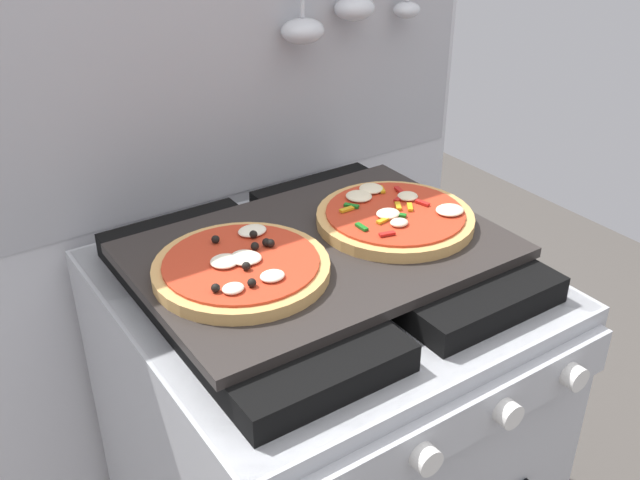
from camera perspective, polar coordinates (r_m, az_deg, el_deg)
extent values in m
cube|color=silver|center=(1.41, -7.65, 0.13)|extent=(1.10, 0.03, 1.55)
cube|color=#ADADB2|center=(1.26, -8.45, 14.94)|extent=(1.08, 0.00, 0.56)
ellipsoid|color=silver|center=(1.31, -1.38, 16.07)|extent=(0.08, 0.07, 0.04)
ellipsoid|color=silver|center=(1.36, 2.72, 17.69)|extent=(0.08, 0.07, 0.04)
ellipsoid|color=silver|center=(1.44, 6.81, 17.48)|extent=(0.05, 0.05, 0.03)
cube|color=#B7BABF|center=(1.39, 0.00, -18.15)|extent=(0.60, 0.60, 0.86)
cube|color=black|center=(1.12, 0.00, -3.23)|extent=(0.59, 0.59, 0.01)
cube|color=black|center=(1.04, -6.40, -4.30)|extent=(0.24, 0.51, 0.04)
cube|color=black|center=(1.18, 5.65, -0.10)|extent=(0.24, 0.51, 0.04)
cube|color=#B7BABF|center=(0.96, 10.71, -14.13)|extent=(0.58, 0.02, 0.07)
cylinder|color=silver|center=(0.92, 8.34, -16.66)|extent=(0.04, 0.02, 0.04)
cylinder|color=silver|center=(0.99, 14.56, -13.06)|extent=(0.04, 0.02, 0.04)
cylinder|color=silver|center=(1.08, 19.34, -10.11)|extent=(0.04, 0.02, 0.04)
cube|color=#2D2826|center=(1.09, 0.00, -0.83)|extent=(0.54, 0.38, 0.02)
cylinder|color=tan|center=(1.02, -6.18, -2.27)|extent=(0.25, 0.25, 0.02)
cylinder|color=red|center=(1.01, -6.21, -1.74)|extent=(0.22, 0.22, 0.00)
ellipsoid|color=#F4EACC|center=(0.97, -3.76, -2.82)|extent=(0.03, 0.03, 0.01)
ellipsoid|color=#F4EACC|center=(1.01, -5.93, -1.39)|extent=(0.04, 0.04, 0.01)
ellipsoid|color=#F4EACC|center=(0.94, -6.83, -3.79)|extent=(0.03, 0.03, 0.01)
ellipsoid|color=#F4EACC|center=(1.01, -5.58, -1.39)|extent=(0.03, 0.04, 0.01)
ellipsoid|color=#F4EACC|center=(1.08, -5.34, 0.73)|extent=(0.04, 0.04, 0.01)
ellipsoid|color=#F4EACC|center=(1.00, -7.38, -1.76)|extent=(0.04, 0.04, 0.01)
sphere|color=black|center=(0.94, -8.19, -3.75)|extent=(0.01, 0.01, 0.01)
sphere|color=black|center=(0.95, -5.37, -3.36)|extent=(0.01, 0.01, 0.01)
sphere|color=black|center=(1.04, -3.90, -0.24)|extent=(0.01, 0.01, 0.01)
sphere|color=black|center=(0.99, -5.81, -2.05)|extent=(0.01, 0.01, 0.01)
sphere|color=black|center=(1.03, -5.13, -0.48)|extent=(0.01, 0.01, 0.01)
sphere|color=black|center=(1.06, -8.20, 0.06)|extent=(0.01, 0.01, 0.01)
sphere|color=black|center=(1.04, -4.24, -0.18)|extent=(0.01, 0.01, 0.01)
sphere|color=black|center=(1.06, -5.25, 0.44)|extent=(0.01, 0.01, 0.01)
cylinder|color=tan|center=(1.15, 5.89, 1.67)|extent=(0.25, 0.25, 0.02)
cylinder|color=red|center=(1.14, 5.92, 2.15)|extent=(0.22, 0.22, 0.00)
ellipsoid|color=beige|center=(1.13, 5.36, 2.08)|extent=(0.04, 0.03, 0.01)
ellipsoid|color=beige|center=(1.18, 3.40, 3.38)|extent=(0.03, 0.02, 0.01)
ellipsoid|color=beige|center=(1.19, 6.89, 3.43)|extent=(0.03, 0.03, 0.01)
ellipsoid|color=beige|center=(1.10, 6.22, 1.37)|extent=(0.03, 0.03, 0.01)
ellipsoid|color=beige|center=(1.21, 4.03, 4.05)|extent=(0.04, 0.04, 0.01)
ellipsoid|color=beige|center=(1.18, 3.07, 3.46)|extent=(0.04, 0.04, 0.01)
ellipsoid|color=beige|center=(1.15, 10.14, 2.33)|extent=(0.05, 0.04, 0.01)
cube|color=gold|center=(1.15, 6.13, 2.68)|extent=(0.02, 0.02, 0.00)
cube|color=gold|center=(1.14, 2.11, 2.41)|extent=(0.02, 0.01, 0.00)
cube|color=gold|center=(1.21, 4.84, 3.98)|extent=(0.02, 0.03, 0.00)
cube|color=red|center=(1.17, 8.04, 2.91)|extent=(0.01, 0.03, 0.00)
cube|color=red|center=(1.07, 5.28, 0.49)|extent=(0.03, 0.01, 0.00)
cube|color=#19721E|center=(1.15, 2.48, 2.71)|extent=(0.02, 0.02, 0.00)
cube|color=red|center=(1.18, 6.23, 3.26)|extent=(0.03, 0.02, 0.00)
cube|color=gold|center=(1.15, 7.06, 2.59)|extent=(0.02, 0.02, 0.00)
cube|color=gold|center=(1.11, 4.98, 1.55)|extent=(0.02, 0.01, 0.00)
cube|color=red|center=(1.21, 6.23, 3.92)|extent=(0.01, 0.03, 0.00)
cube|color=#19721E|center=(1.13, 6.18, 1.98)|extent=(0.02, 0.02, 0.00)
cube|color=#19721E|center=(1.09, 3.28, 1.04)|extent=(0.01, 0.02, 0.00)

